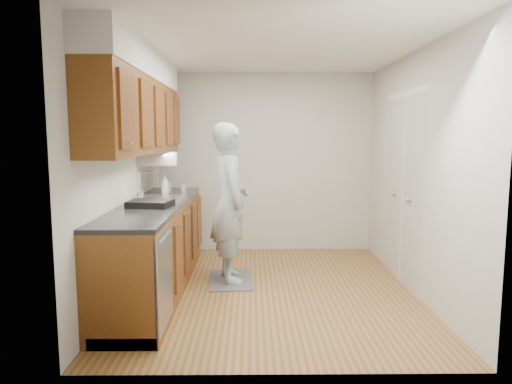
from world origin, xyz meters
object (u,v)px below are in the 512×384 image
soap_bottle_b (167,184)px  steel_can (184,189)px  dish_rack (151,203)px  soap_bottle_a (165,185)px  person (230,192)px

soap_bottle_b → steel_can: size_ratio=1.55×
dish_rack → steel_can: bearing=86.4°
soap_bottle_a → steel_can: 0.23m
soap_bottle_b → dish_rack: bearing=-87.6°
dish_rack → soap_bottle_b: bearing=101.4°
soap_bottle_a → steel_can: soap_bottle_a is taller
steel_can → person: bearing=-28.5°
steel_can → dish_rack: steel_can is taller
soap_bottle_a → dish_rack: size_ratio=0.60×
soap_bottle_b → steel_can: (0.24, -0.22, -0.04)m
steel_can → dish_rack: size_ratio=0.33×
soap_bottle_b → dish_rack: 1.11m
person → steel_can: person is taller
person → soap_bottle_b: (-0.80, 0.52, 0.03)m
person → steel_can: 0.63m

